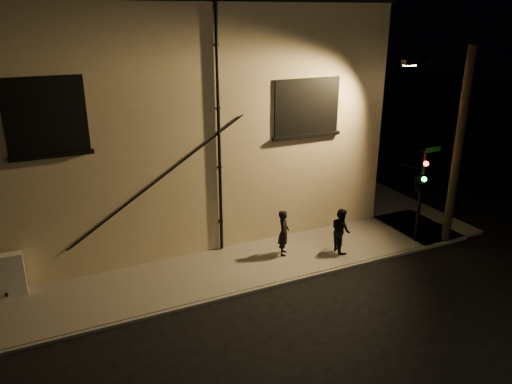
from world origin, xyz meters
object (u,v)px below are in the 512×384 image
streetlamp_pole (455,144)px  pedestrian_a (284,233)px  traffic_signal (420,181)px  pedestrian_b (341,230)px

streetlamp_pole → pedestrian_a: bearing=166.1°
pedestrian_a → streetlamp_pole: bearing=-73.9°
pedestrian_a → traffic_signal: bearing=-74.9°
pedestrian_b → streetlamp_pole: (4.05, -0.83, 2.88)m
traffic_signal → streetlamp_pole: bearing=-9.9°
traffic_signal → pedestrian_b: bearing=167.7°
pedestrian_a → pedestrian_b: 2.04m
streetlamp_pole → traffic_signal: bearing=170.1°
pedestrian_a → streetlamp_pole: (5.99, -1.48, 2.86)m
pedestrian_a → pedestrian_b: bearing=-78.6°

